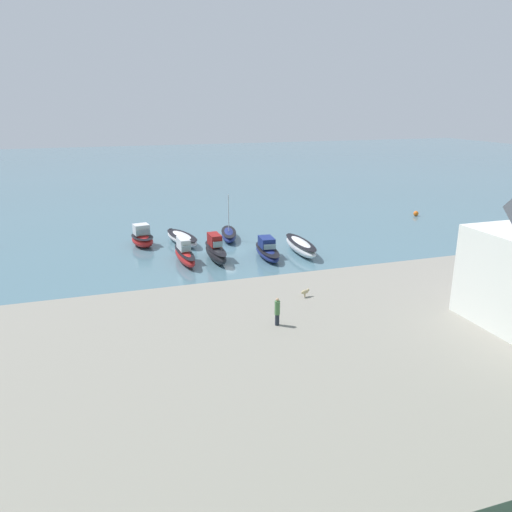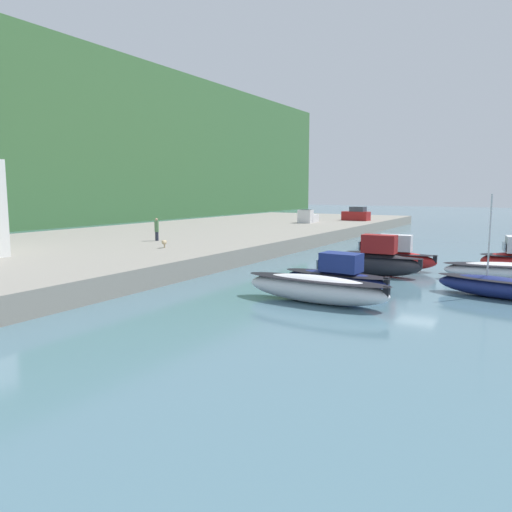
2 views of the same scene
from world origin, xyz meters
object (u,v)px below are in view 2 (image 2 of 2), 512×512
moored_boat_4 (496,286)px  dog_on_quay (164,242)px  moored_boat_5 (503,271)px  parked_car_1 (356,215)px  moored_boat_1 (337,276)px  pickup_truck_0 (307,217)px  moored_boat_0 (316,288)px  person_on_quay (157,229)px  moored_boat_3 (391,257)px  moored_boat_2 (375,260)px

moored_boat_4 → dog_on_quay: size_ratio=8.01×
moored_boat_5 → parked_car_1: size_ratio=1.86×
moored_boat_1 → pickup_truck_0: pickup_truck_0 is taller
moored_boat_5 → moored_boat_0: bearing=132.6°
moored_boat_4 → moored_boat_0: bearing=139.8°
moored_boat_0 → moored_boat_5: moored_boat_0 is taller
moored_boat_4 → parked_car_1: size_ratio=1.63×
pickup_truck_0 → moored_boat_4: bearing=120.3°
moored_boat_4 → dog_on_quay: bearing=102.2°
moored_boat_4 → person_on_quay: bearing=94.1°
moored_boat_0 → moored_boat_3: 13.80m
parked_car_1 → dog_on_quay: 43.92m
person_on_quay → dog_on_quay: person_on_quay is taller
person_on_quay → dog_on_quay: 6.18m
pickup_truck_0 → moored_boat_3: bearing=117.3°
pickup_truck_0 → moored_boat_5: bearing=125.6°
person_on_quay → moored_boat_5: bearing=-86.5°
moored_boat_3 → person_on_quay: (-2.94, 21.46, 1.53)m
moored_boat_0 → parked_car_1: parked_car_1 is taller
person_on_quay → dog_on_quay: bearing=-133.2°
moored_boat_1 → moored_boat_4: bearing=-72.2°
person_on_quay → moored_boat_0: bearing=-117.4°
moored_boat_0 → moored_boat_1: size_ratio=1.19×
pickup_truck_0 → parked_car_1: bearing=-126.8°
moored_boat_4 → pickup_truck_0: moored_boat_4 is taller
dog_on_quay → moored_boat_1: bearing=154.2°
moored_boat_2 → moored_boat_4: size_ratio=1.00×
moored_boat_4 → moored_boat_5: bearing=12.8°
moored_boat_1 → moored_boat_3: moored_boat_3 is taller
moored_boat_3 → moored_boat_5: moored_boat_3 is taller
pickup_truck_0 → dog_on_quay: 35.67m
moored_boat_0 → moored_boat_1: moored_boat_1 is taller
parked_car_1 → moored_boat_2: bearing=-154.6°
moored_boat_5 → person_on_quay: size_ratio=3.77×
moored_boat_5 → moored_boat_2: bearing=92.4°
moored_boat_0 → moored_boat_2: bearing=1.3°
moored_boat_0 → moored_boat_4: size_ratio=1.23×
moored_boat_0 → dog_on_quay: (6.64, 16.47, 1.08)m
dog_on_quay → parked_car_1: bearing=-109.8°
moored_boat_2 → dog_on_quay: size_ratio=8.02×
moored_boat_0 → moored_boat_4: (6.51, -8.53, -0.15)m
pickup_truck_0 → person_on_quay: bearing=79.4°
moored_boat_0 → moored_boat_3: (13.79, -0.51, 0.20)m
moored_boat_3 → person_on_quay: size_ratio=3.38×
moored_boat_3 → pickup_truck_0: size_ratio=1.46×
moored_boat_2 → moored_boat_5: (2.35, -8.27, -0.44)m
moored_boat_2 → person_on_quay: size_ratio=3.30×
person_on_quay → moored_boat_3: bearing=-82.2°
parked_car_1 → moored_boat_0: bearing=-158.8°
parked_car_1 → person_on_quay: size_ratio=2.03×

